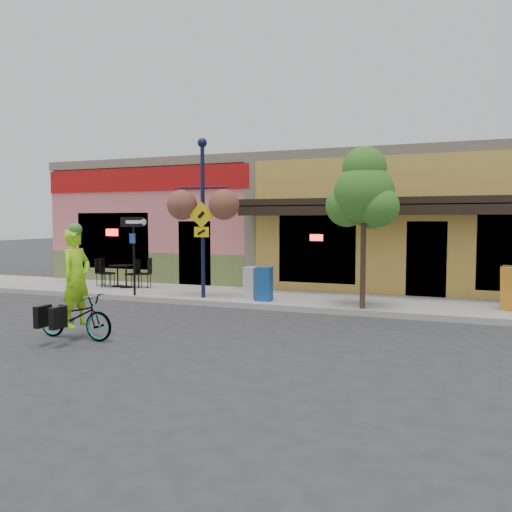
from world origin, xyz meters
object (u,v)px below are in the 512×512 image
Objects in this scene: lamp_post at (203,218)px; newspaper_box_blue at (264,284)px; newspaper_box_grey at (253,283)px; bicycle at (75,316)px; cyclist_rider at (77,291)px; street_tree at (363,227)px; building at (312,222)px; one_way_sign at (134,256)px.

lamp_post is 2.53m from newspaper_box_blue.
newspaper_box_grey is at bearing 3.72° from lamp_post.
bicycle is at bearing -101.84° from lamp_post.
street_tree is (4.82, 4.59, 1.20)m from cyclist_rider.
lamp_post reaches higher than building.
newspaper_box_blue is at bearing -5.42° from lamp_post.
lamp_post is 5.05× the size of newspaper_box_grey.
building is 6.46m from newspaper_box_grey.
building reaches higher than street_tree.
bicycle is 0.75× the size of one_way_sign.
bicycle is 1.86× the size of newspaper_box_blue.
street_tree is at bearing -9.57° from lamp_post.
street_tree is (6.53, 0.15, 0.87)m from one_way_sign.
one_way_sign is (-3.52, -6.85, -0.96)m from building.
lamp_post is (0.39, 4.78, 1.93)m from bicycle.
building is at bearing 114.14° from street_tree.
bicycle is at bearing -136.71° from street_tree.
lamp_post is 4.48m from street_tree.
bicycle is 0.90× the size of cyclist_rider.
bicycle is (-1.87, -11.28, -1.80)m from building.
cyclist_rider reaches higher than bicycle.
one_way_sign is 3.56m from newspaper_box_grey.
lamp_post reaches higher than street_tree.
one_way_sign is (-1.71, 4.43, 0.33)m from cyclist_rider.
cyclist_rider is 0.43× the size of lamp_post.
bicycle is 1.94× the size of newspaper_box_grey.
one_way_sign is at bearing -177.64° from lamp_post.
cyclist_rider is 5.30m from newspaper_box_blue.
one_way_sign is (-2.05, -0.34, -1.09)m from lamp_post.
street_tree is at bearing -46.07° from bicycle.
building is 10.64× the size of bicycle.
bicycle is 4.81m from one_way_sign.
building is 11.58m from bicycle.
newspaper_box_grey is (1.79, 5.04, 0.14)m from bicycle.
one_way_sign is 0.57× the size of street_tree.
building reaches higher than one_way_sign.
newspaper_box_grey is (-0.41, 0.21, -0.02)m from newspaper_box_blue.
one_way_sign reaches higher than newspaper_box_grey.
building is 6.67m from newspaper_box_blue.
one_way_sign is 2.57× the size of newspaper_box_grey.
newspaper_box_grey is at bearing 17.66° from one_way_sign.
bicycle is 5.35m from newspaper_box_grey.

